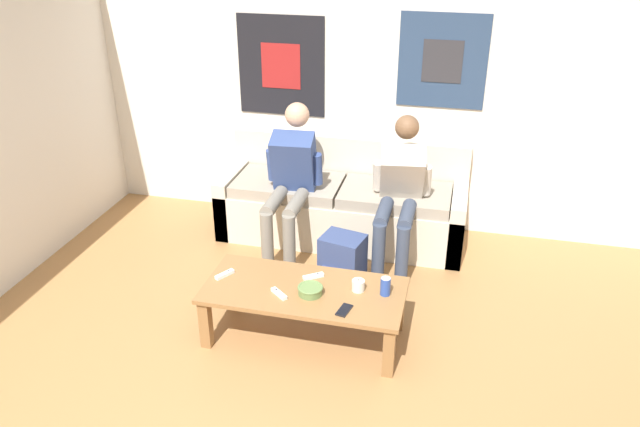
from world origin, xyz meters
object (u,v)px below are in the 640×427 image
(pillar_candle, at_px, (358,285))
(drink_can_blue, at_px, (385,286))
(person_seated_teen, at_px, (399,189))
(game_controller_near_right, at_px, (313,276))
(backpack, at_px, (342,262))
(couch, at_px, (343,205))
(ceramic_bowl, at_px, (310,290))
(game_controller_far_center, at_px, (279,294))
(cell_phone, at_px, (344,310))
(person_seated_adult, at_px, (290,177))
(coffee_table, at_px, (304,296))
(game_controller_near_left, at_px, (225,274))

(pillar_candle, distance_m, drink_can_blue, 0.18)
(person_seated_teen, bearing_deg, drink_can_blue, -86.94)
(game_controller_near_right, bearing_deg, backpack, 81.24)
(couch, relative_size, ceramic_bowl, 12.67)
(pillar_candle, bearing_deg, game_controller_far_center, -159.94)
(person_seated_teen, bearing_deg, cell_phone, -96.81)
(pillar_candle, relative_size, drink_can_blue, 0.70)
(person_seated_adult, relative_size, ceramic_bowl, 7.38)
(coffee_table, bearing_deg, backpack, 80.82)
(pillar_candle, height_order, drink_can_blue, drink_can_blue)
(couch, bearing_deg, ceramic_bowl, -86.01)
(couch, distance_m, game_controller_far_center, 1.61)
(ceramic_bowl, height_order, drink_can_blue, drink_can_blue)
(cell_phone, bearing_deg, game_controller_near_right, 130.96)
(ceramic_bowl, bearing_deg, game_controller_far_center, -162.26)
(person_seated_adult, height_order, pillar_candle, person_seated_adult)
(coffee_table, height_order, backpack, backpack)
(game_controller_far_center, relative_size, cell_phone, 0.90)
(backpack, height_order, game_controller_near_left, same)
(person_seated_teen, relative_size, game_controller_near_left, 8.15)
(couch, height_order, game_controller_near_right, couch)
(game_controller_near_left, xyz_separation_m, cell_phone, (0.87, -0.20, -0.01))
(person_seated_teen, xyz_separation_m, pillar_candle, (-0.12, -1.10, -0.22))
(coffee_table, height_order, person_seated_adult, person_seated_adult)
(drink_can_blue, bearing_deg, game_controller_near_left, -178.05)
(person_seated_adult, bearing_deg, cell_phone, -61.15)
(backpack, relative_size, ceramic_bowl, 2.49)
(coffee_table, relative_size, game_controller_near_right, 9.67)
(person_seated_teen, distance_m, game_controller_near_right, 1.14)
(person_seated_adult, xyz_separation_m, ceramic_bowl, (0.47, -1.17, -0.25))
(person_seated_adult, xyz_separation_m, pillar_candle, (0.76, -1.06, -0.25))
(game_controller_near_right, relative_size, cell_phone, 0.93)
(person_seated_adult, distance_m, backpack, 0.83)
(ceramic_bowl, bearing_deg, cell_phone, -27.32)
(coffee_table, relative_size, person_seated_teen, 1.15)
(pillar_candle, bearing_deg, game_controller_near_left, -177.31)
(drink_can_blue, bearing_deg, couch, 112.03)
(ceramic_bowl, relative_size, game_controller_near_left, 1.17)
(person_seated_teen, relative_size, game_controller_near_right, 8.41)
(person_seated_teen, relative_size, pillar_candle, 13.18)
(person_seated_adult, distance_m, ceramic_bowl, 1.29)
(couch, height_order, person_seated_teen, person_seated_teen)
(game_controller_near_right, bearing_deg, cell_phone, -49.04)
(coffee_table, distance_m, person_seated_teen, 1.29)
(couch, xyz_separation_m, game_controller_far_center, (-0.09, -1.60, 0.11))
(backpack, distance_m, ceramic_bowl, 0.78)
(backpack, distance_m, game_controller_far_center, 0.86)
(backpack, relative_size, game_controller_near_right, 3.02)
(cell_phone, bearing_deg, drink_can_blue, 47.55)
(pillar_candle, xyz_separation_m, game_controller_near_right, (-0.32, 0.08, -0.03))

